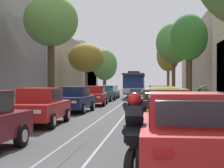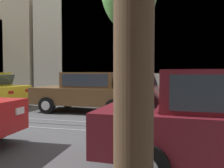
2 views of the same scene
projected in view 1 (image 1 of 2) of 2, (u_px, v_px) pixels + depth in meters
The scene contains 25 objects.
ground_plane at pixel (128, 104), 29.30m from camera, with size 160.00×160.00×0.00m, color #424244.
trolley_track_rails at pixel (130, 101), 33.39m from camera, with size 1.14×69.17×0.01m.
building_facade_left at pixel (22, 59), 32.51m from camera, with size 5.59×60.87×9.11m.
parked_car_red_second_left at pixel (40, 106), 14.39m from camera, with size 2.10×4.41×1.58m.
parked_car_navy_mid_left at pixel (74, 99), 20.81m from camera, with size 2.10×4.41×1.58m.
parked_car_red_fourth_left at pixel (94, 95), 27.44m from camera, with size 2.15×4.42×1.58m.
parked_car_teal_fifth_left at pixel (104, 93), 33.90m from camera, with size 2.13×4.42×1.58m.
parked_car_white_sixth_left at pixel (111, 92), 40.14m from camera, with size 2.02×4.37×1.58m.
parked_car_red_near_right at pixel (186, 130), 6.91m from camera, with size 2.00×4.36×1.58m.
parked_car_brown_second_right at pixel (166, 111), 11.78m from camera, with size 2.10×4.40×1.58m.
parked_car_yellow_mid_right at pixel (164, 103), 17.13m from camera, with size 2.05×4.38×1.58m.
parked_car_yellow_fourth_right at pixel (162, 98), 23.20m from camera, with size 2.10×4.40×1.58m.
parked_car_black_fifth_right at pixel (160, 95), 28.49m from camera, with size 2.06×4.39×1.58m.
parked_car_red_sixth_right at pixel (157, 93), 33.74m from camera, with size 2.15×4.42×1.58m.
street_tree_kerb_left_second at pixel (51, 22), 22.92m from camera, with size 3.72×3.50×7.87m.
street_tree_kerb_left_mid at pixel (86, 58), 35.71m from camera, with size 3.75×4.11×6.07m.
street_tree_kerb_left_fourth at pixel (105, 65), 50.06m from camera, with size 3.75×3.61×6.92m.
street_tree_kerb_right_second at pixel (189, 38), 21.65m from camera, with size 2.39×2.57×6.28m.
street_tree_kerb_right_mid at pixel (173, 44), 35.34m from camera, with size 3.70×3.42×8.20m.
street_tree_kerb_right_fourth at pixel (168, 56), 48.49m from camera, with size 3.34×3.55×8.22m.
cable_car_trolley at pixel (134, 84), 42.76m from camera, with size 2.58×9.14×3.28m.
motorcycle_with_rider at pixel (135, 129), 6.64m from camera, with size 0.54×1.90×1.65m.
pedestrian_on_left_pavement at pixel (205, 96), 21.64m from camera, with size 0.55×0.33×1.68m.
pedestrian_on_right_pavement at pixel (201, 94), 27.58m from camera, with size 0.55×0.42×1.56m.
fire_hydrant at pixel (206, 118), 13.04m from camera, with size 0.40×0.22×0.84m.
Camera 1 is at (1.92, -4.79, 1.76)m, focal length 53.88 mm.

